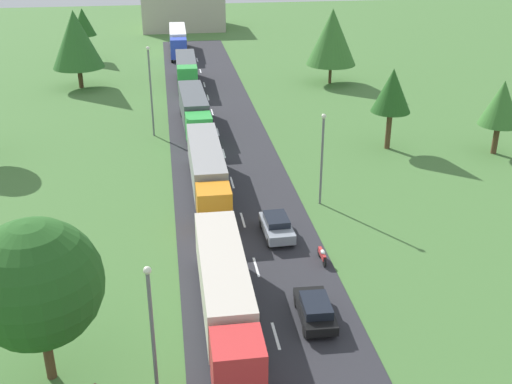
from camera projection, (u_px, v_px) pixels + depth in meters
road at (245, 229)px, 45.33m from camera, size 10.00×140.00×0.06m
lane_marking_centre at (251, 248)px, 42.78m from camera, size 0.16×120.60×0.01m
truck_lead at (225, 292)px, 34.12m from camera, size 2.56×14.05×3.63m
truck_second at (207, 169)px, 50.02m from camera, size 2.51×14.58×3.67m
truck_third at (194, 110)px, 64.69m from camera, size 2.78×13.24×3.59m
truck_fourth at (186, 69)px, 80.89m from camera, size 2.67×12.03×3.53m
truck_fifth at (178, 39)px, 98.60m from camera, size 2.72×14.05×3.69m
car_second at (315, 309)px, 34.99m from camera, size 1.96×4.18×1.39m
car_third at (277, 226)px, 43.98m from camera, size 1.98×4.09×1.48m
motorcycle_courier at (322, 255)px, 40.97m from camera, size 0.28×1.94×0.91m
lamppost_lead at (152, 329)px, 27.86m from camera, size 0.36×0.36×7.44m
lamppost_second at (322, 154)px, 47.56m from camera, size 0.36×0.36×7.36m
lamppost_third at (151, 88)px, 61.79m from camera, size 0.36×0.36×9.07m
tree_oak at (36, 284)px, 28.88m from camera, size 6.28×6.28×8.61m
tree_birch at (392, 91)px, 58.19m from camera, size 3.73×3.73×7.80m
tree_maple at (502, 103)px, 57.28m from camera, size 3.81×3.81×7.02m
tree_pine at (76, 39)px, 78.20m from camera, size 6.47×6.47×9.76m
tree_elm at (83, 22)px, 93.33m from camera, size 3.63×3.63×7.60m
tree_ash at (332, 37)px, 80.25m from camera, size 6.46×6.46×9.62m
distant_building at (183, 10)px, 119.03m from camera, size 15.21×12.47×6.77m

